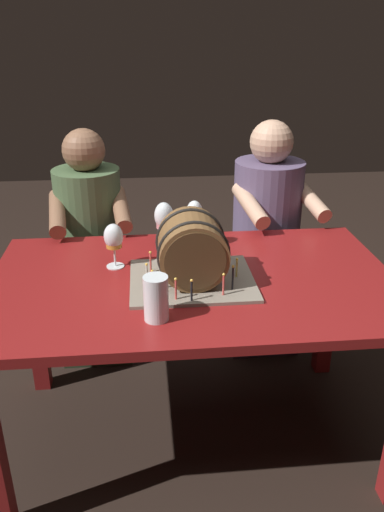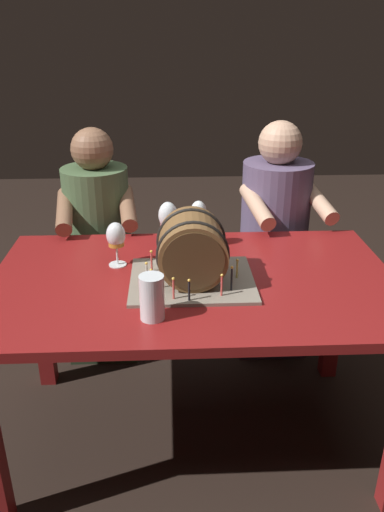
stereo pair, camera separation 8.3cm
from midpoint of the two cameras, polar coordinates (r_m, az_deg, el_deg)
ground_plane at (r=2.27m, az=-0.97°, el=-19.16°), size 8.00×8.00×0.00m
dining_table at (r=1.89m, az=-1.10°, el=-5.24°), size 1.47×0.88×0.73m
barrel_cake at (r=1.77m, az=-1.34°, el=0.41°), size 0.44×0.36×0.25m
wine_glass_red at (r=2.07m, az=-0.88°, el=4.53°), size 0.07×0.07×0.20m
wine_glass_amber at (r=1.92m, az=-9.97°, el=1.92°), size 0.07×0.07×0.17m
wine_glass_rose at (r=2.06m, az=-4.30°, el=4.27°), size 0.08×0.08×0.19m
beer_pint at (r=1.57m, az=-5.55°, el=-4.85°), size 0.08×0.08×0.15m
person_seated_left at (r=2.55m, az=-11.88°, el=-0.50°), size 0.38×0.48×1.15m
person_seated_right at (r=2.58m, az=7.24°, el=0.76°), size 0.43×0.51×1.18m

